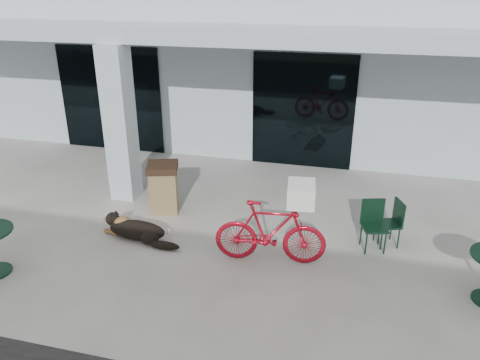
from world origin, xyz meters
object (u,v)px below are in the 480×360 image
(cafe_chair_far_b, at_px, (388,223))
(cafe_chair_far_a, at_px, (374,227))
(bicycle, at_px, (270,232))
(dog, at_px, (137,229))
(trash_receptacle, at_px, (164,188))

(cafe_chair_far_b, bearing_deg, cafe_chair_far_a, -67.49)
(bicycle, xyz_separation_m, cafe_chair_far_a, (1.61, 0.78, -0.10))
(dog, xyz_separation_m, trash_receptacle, (0.03, 1.17, 0.29))
(dog, height_order, trash_receptacle, trash_receptacle)
(bicycle, bearing_deg, cafe_chair_far_b, -68.17)
(cafe_chair_far_a, bearing_deg, bicycle, -170.68)
(dog, distance_m, cafe_chair_far_b, 4.32)
(bicycle, bearing_deg, trash_receptacle, 54.87)
(bicycle, distance_m, dog, 2.41)
(cafe_chair_far_b, distance_m, trash_receptacle, 4.20)
(cafe_chair_far_a, xyz_separation_m, trash_receptacle, (-3.97, 0.49, 0.06))
(bicycle, distance_m, trash_receptacle, 2.68)
(dog, xyz_separation_m, cafe_chair_far_a, (3.99, 0.67, 0.23))
(cafe_chair_far_a, height_order, trash_receptacle, trash_receptacle)
(bicycle, relative_size, dog, 1.48)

